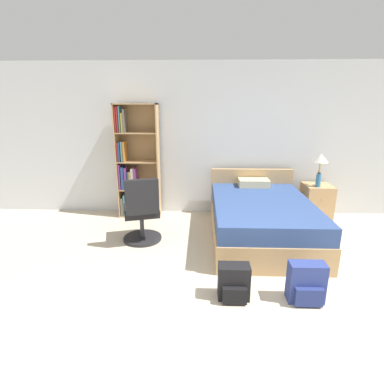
% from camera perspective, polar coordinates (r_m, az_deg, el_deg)
% --- Properties ---
extents(ground_plane, '(14.00, 14.00, 0.00)m').
position_cam_1_polar(ground_plane, '(2.81, 12.14, -26.76)').
color(ground_plane, beige).
extents(wall_back, '(9.00, 0.06, 2.60)m').
position_cam_1_polar(wall_back, '(5.30, 7.03, 9.63)').
color(wall_back, silver).
rests_on(wall_back, ground_plane).
extents(bookshelf, '(0.71, 0.31, 1.93)m').
position_cam_1_polar(bookshelf, '(5.25, -11.10, 4.58)').
color(bookshelf, tan).
rests_on(bookshelf, ground_plane).
extents(bed, '(1.39, 2.07, 0.84)m').
position_cam_1_polar(bed, '(4.54, 12.87, -4.80)').
color(bed, tan).
rests_on(bed, ground_plane).
extents(office_chair, '(0.60, 0.67, 0.97)m').
position_cam_1_polar(office_chair, '(4.27, -9.53, -4.08)').
color(office_chair, '#232326').
rests_on(office_chair, ground_plane).
extents(nightstand, '(0.45, 0.50, 0.61)m').
position_cam_1_polar(nightstand, '(5.55, 22.59, -1.78)').
color(nightstand, tan).
rests_on(nightstand, ground_plane).
extents(table_lamp, '(0.25, 0.25, 0.54)m').
position_cam_1_polar(table_lamp, '(5.33, 23.29, 5.70)').
color(table_lamp, tan).
rests_on(table_lamp, nightstand).
extents(water_bottle, '(0.08, 0.08, 0.24)m').
position_cam_1_polar(water_bottle, '(5.31, 22.92, 2.12)').
color(water_bottle, teal).
rests_on(water_bottle, nightstand).
extents(backpack_blue, '(0.35, 0.23, 0.41)m').
position_cam_1_polar(backpack_blue, '(3.31, 20.95, -15.98)').
color(backpack_blue, navy).
rests_on(backpack_blue, ground_plane).
extents(backpack_black, '(0.32, 0.25, 0.37)m').
position_cam_1_polar(backpack_black, '(3.19, 7.97, -16.76)').
color(backpack_black, black).
rests_on(backpack_black, ground_plane).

